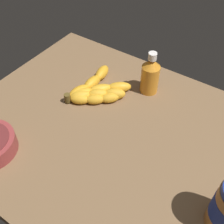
% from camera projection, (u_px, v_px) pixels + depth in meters
% --- Properties ---
extents(ground_plane, '(0.95, 0.70, 0.04)m').
position_uv_depth(ground_plane, '(120.00, 139.00, 0.81)').
color(ground_plane, brown).
extents(banana_bunch, '(0.17, 0.22, 0.04)m').
position_uv_depth(banana_bunch, '(96.00, 91.00, 0.90)').
color(banana_bunch, gold).
rests_on(banana_bunch, ground_plane).
extents(honey_bottle, '(0.06, 0.06, 0.15)m').
position_uv_depth(honey_bottle, '(150.00, 75.00, 0.88)').
color(honey_bottle, orange).
rests_on(honey_bottle, ground_plane).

